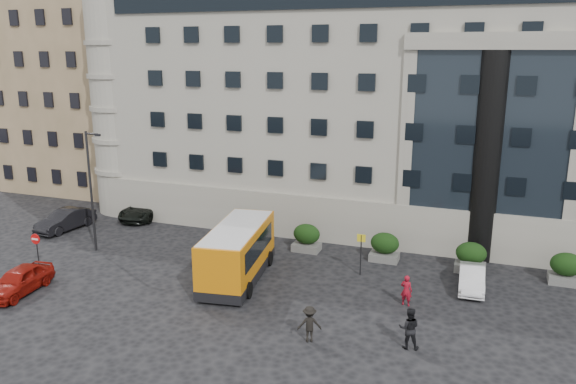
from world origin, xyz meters
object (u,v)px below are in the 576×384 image
parked_car_c (150,207)px  hedge_b (307,237)px  minibus (238,251)px  bus_stop_sign (361,247)px  parked_car_b (65,220)px  hedge_a (236,229)px  street_lamp (91,187)px  hedge_e (566,268)px  pedestrian_b (409,328)px  white_taxi (472,278)px  parked_car_a (19,280)px  hedge_d (471,257)px  no_entry_sign (36,244)px  hedge_c (385,247)px  red_truck (189,189)px  parked_car_d (145,209)px  pedestrian_a (406,290)px  pedestrian_c (309,324)px

parked_car_c → hedge_b: bearing=-23.3°
hedge_b → minibus: 6.33m
bus_stop_sign → parked_car_b: bus_stop_sign is taller
hedge_a → parked_car_c: size_ratio=0.40×
street_lamp → parked_car_b: size_ratio=1.72×
street_lamp → parked_car_c: bearing=99.4°
hedge_e → pedestrian_b: bearing=-125.5°
bus_stop_sign → white_taxi: 6.39m
minibus → parked_car_a: 12.05m
hedge_d → hedge_e: (5.20, 0.00, 0.00)m
hedge_b → no_entry_sign: 16.74m
hedge_c → parked_car_b: size_ratio=0.39×
hedge_d → minibus: bearing=-155.2°
red_truck → parked_car_d: bearing=-106.4°
no_entry_sign → parked_car_a: (1.50, -2.95, -0.92)m
hedge_c → pedestrian_b: 10.76m
red_truck → hedge_c: bearing=-24.1°
hedge_d → no_entry_sign: 26.15m
hedge_d → pedestrian_b: pedestrian_b is taller
hedge_e → pedestrian_a: hedge_e is taller
hedge_c → street_lamp: street_lamp is taller
hedge_b → hedge_e: (15.60, 0.00, 0.00)m
hedge_a → minibus: size_ratio=0.23×
no_entry_sign → minibus: size_ratio=0.29×
pedestrian_c → bus_stop_sign: bearing=-114.9°
white_taxi → hedge_a: bearing=167.7°
hedge_b → pedestrian_b: size_ratio=0.95×
hedge_a → parked_car_a: 13.98m
hedge_d → white_taxi: size_ratio=0.47×
no_entry_sign → pedestrian_a: (21.67, 2.85, -0.82)m
bus_stop_sign → parked_car_c: (-18.81, 6.32, -1.06)m
hedge_c → parked_car_a: (-17.90, -11.79, -0.19)m
hedge_d → street_lamp: size_ratio=0.23×
hedge_d → bus_stop_sign: bearing=-155.3°
hedge_c → no_entry_sign: (-19.40, -8.84, 0.72)m
hedge_c → hedge_e: bearing=0.0°
parked_car_c → parked_car_a: bearing=-92.9°
hedge_e → no_entry_sign: bearing=-163.5°
parked_car_d → pedestrian_c: bearing=-44.4°
hedge_c → parked_car_b: hedge_c is taller
white_taxi → pedestrian_b: size_ratio=2.00×
red_truck → parked_car_a: size_ratio=1.11×
hedge_a → hedge_c: (10.40, 0.00, 0.00)m
hedge_c → parked_car_d: size_ratio=0.34×
street_lamp → pedestrian_a: street_lamp is taller
bus_stop_sign → pedestrian_c: bearing=-92.8°
hedge_a → red_truck: (-8.01, 7.54, 0.37)m
bus_stop_sign → pedestrian_b: size_ratio=1.30×
hedge_e → no_entry_sign: 31.09m
hedge_c → white_taxi: hedge_c is taller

